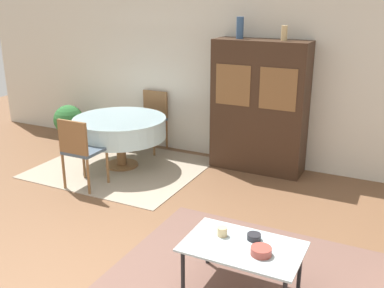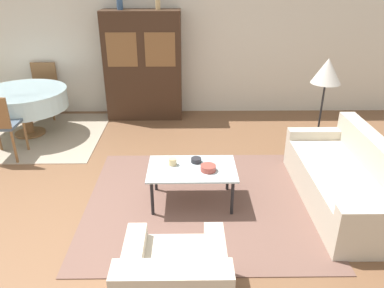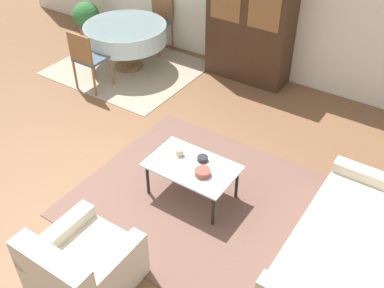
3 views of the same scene
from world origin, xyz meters
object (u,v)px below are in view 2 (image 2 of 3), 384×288
(bowl_small, at_px, (196,160))
(vase_tall, at_px, (119,0))
(display_cabinet, at_px, (144,66))
(couch, at_px, (348,182))
(coffee_table, at_px, (192,171))
(vase_short, at_px, (158,3))
(dining_table, at_px, (24,99))
(cup, at_px, (173,162))
(dining_chair_far, at_px, (44,86))
(bowl, at_px, (208,168))
(floor_lamp, at_px, (327,74))
(armchair, at_px, (174,287))

(bowl_small, relative_size, vase_tall, 0.41)
(display_cabinet, bearing_deg, couch, -47.67)
(coffee_table, relative_size, vase_short, 5.12)
(dining_table, relative_size, cup, 15.08)
(dining_chair_far, xyz_separation_m, bowl, (2.83, -2.96, -0.08))
(bowl, bearing_deg, floor_lamp, 38.99)
(bowl, bearing_deg, bowl_small, 122.82)
(bowl, height_order, vase_short, vase_short)
(bowl, bearing_deg, cup, 160.89)
(couch, relative_size, coffee_table, 1.98)
(display_cabinet, distance_m, bowl, 3.09)
(dining_table, bearing_deg, couch, -24.67)
(bowl, bearing_deg, dining_chair_far, 133.71)
(coffee_table, xyz_separation_m, display_cabinet, (-0.82, 2.83, 0.53))
(armchair, xyz_separation_m, coffee_table, (0.15, 1.57, 0.13))
(display_cabinet, height_order, bowl_small, display_cabinet)
(dining_table, distance_m, floor_lamp, 4.59)
(cup, xyz_separation_m, vase_short, (-0.31, 2.75, 1.47))
(floor_lamp, height_order, cup, floor_lamp)
(coffee_table, bearing_deg, vase_tall, 112.09)
(armchair, distance_m, bowl, 1.56)
(display_cabinet, distance_m, dining_table, 2.03)
(armchair, xyz_separation_m, vase_short, (-0.37, 4.40, 1.68))
(couch, xyz_separation_m, coffee_table, (-1.79, 0.03, 0.13))
(armchair, xyz_separation_m, bowl, (0.33, 1.51, 0.20))
(display_cabinet, distance_m, floor_lamp, 3.09)
(display_cabinet, xyz_separation_m, bowl_small, (0.87, -2.69, -0.46))
(coffee_table, xyz_separation_m, dining_table, (-2.65, 2.01, 0.19))
(armchair, bearing_deg, floor_lamp, 55.06)
(dining_chair_far, height_order, floor_lamp, floor_lamp)
(couch, height_order, dining_table, couch)
(cup, bearing_deg, display_cabinet, 102.26)
(floor_lamp, distance_m, vase_short, 2.94)
(dining_table, bearing_deg, floor_lamp, -9.08)
(floor_lamp, distance_m, vase_tall, 3.47)
(floor_lamp, bearing_deg, couch, -92.64)
(couch, distance_m, bowl, 1.62)
(couch, relative_size, vase_tall, 6.75)
(armchair, relative_size, dining_table, 0.63)
(vase_tall, bearing_deg, bowl, -65.34)
(armchair, bearing_deg, bowl_small, 83.26)
(dining_table, bearing_deg, cup, -38.48)
(cup, bearing_deg, vase_tall, 108.65)
(dining_chair_far, bearing_deg, floor_lamp, 160.33)
(bowl, xyz_separation_m, vase_tall, (-1.33, 2.89, 1.53))
(coffee_table, distance_m, bowl_small, 0.16)
(vase_short, bearing_deg, display_cabinet, -179.82)
(couch, bearing_deg, dining_chair_far, 56.59)
(cup, bearing_deg, dining_chair_far, 130.75)
(coffee_table, bearing_deg, display_cabinet, 106.11)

